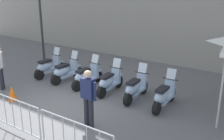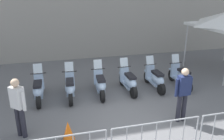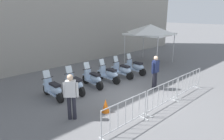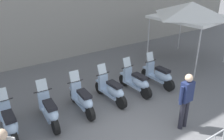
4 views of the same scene
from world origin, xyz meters
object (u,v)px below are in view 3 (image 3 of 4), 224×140
(barrier_segment_0, at_px, (125,115))
(officer_mid_plaza, at_px, (71,94))
(canopy_tent, at_px, (150,30))
(motorcycle_4, at_px, (123,70))
(motorcycle_3, at_px, (109,74))
(motorcycle_2, at_px, (93,79))
(traffic_cone, at_px, (106,106))
(motorcycle_1, at_px, (75,84))
(barrier_segment_2, at_px, (189,83))
(officer_near_row_end, at_px, (155,71))
(motorcycle_0, at_px, (53,90))
(motorcycle_5, at_px, (136,67))
(barrier_segment_1, at_px, (163,96))

(barrier_segment_0, height_order, officer_mid_plaza, officer_mid_plaza)
(canopy_tent, bearing_deg, motorcycle_4, -171.62)
(motorcycle_3, height_order, motorcycle_4, same)
(motorcycle_2, xyz_separation_m, traffic_cone, (-1.67, -2.31, -0.18))
(motorcycle_1, relative_size, motorcycle_3, 0.99)
(barrier_segment_2, bearing_deg, barrier_segment_0, 173.26)
(motorcycle_1, xyz_separation_m, barrier_segment_0, (-1.02, -3.71, 0.07))
(officer_near_row_end, relative_size, traffic_cone, 3.15)
(barrier_segment_2, distance_m, canopy_tent, 6.38)
(motorcycle_0, xyz_separation_m, motorcycle_2, (2.21, -0.32, 0.00))
(officer_mid_plaza, bearing_deg, barrier_segment_0, -69.31)
(motorcycle_0, relative_size, officer_mid_plaza, 1.00)
(motorcycle_5, distance_m, traffic_cone, 5.34)
(canopy_tent, bearing_deg, motorcycle_0, -179.71)
(motorcycle_0, bearing_deg, motorcycle_2, -8.18)
(barrier_segment_2, distance_m, traffic_cone, 4.42)
(barrier_segment_1, bearing_deg, barrier_segment_2, -6.74)
(motorcycle_3, xyz_separation_m, motorcycle_5, (2.21, -0.30, 0.00))
(motorcycle_3, relative_size, barrier_segment_1, 0.80)
(motorcycle_2, height_order, motorcycle_3, same)
(motorcycle_1, height_order, motorcycle_5, same)
(officer_near_row_end, bearing_deg, motorcycle_2, 124.09)
(motorcycle_2, xyz_separation_m, motorcycle_5, (3.33, -0.44, 0.00))
(barrier_segment_2, bearing_deg, motorcycle_2, 119.68)
(motorcycle_3, bearing_deg, canopy_tent, 5.36)
(motorcycle_3, relative_size, canopy_tent, 0.58)
(barrier_segment_2, bearing_deg, canopy_tent, 47.75)
(motorcycle_1, relative_size, traffic_cone, 3.12)
(motorcycle_1, height_order, canopy_tent, canopy_tent)
(motorcycle_0, height_order, motorcycle_1, same)
(motorcycle_0, relative_size, motorcycle_4, 1.00)
(motorcycle_3, xyz_separation_m, canopy_tent, (5.31, 0.50, 2.06))
(motorcycle_5, height_order, barrier_segment_0, motorcycle_5)
(barrier_segment_0, relative_size, officer_near_row_end, 1.25)
(motorcycle_0, height_order, motorcycle_4, same)
(motorcycle_0, bearing_deg, traffic_cone, -78.26)
(barrier_segment_0, bearing_deg, motorcycle_3, 46.80)
(officer_near_row_end, bearing_deg, motorcycle_3, 104.62)
(motorcycle_4, xyz_separation_m, traffic_cone, (-3.90, -2.05, -0.18))
(motorcycle_0, xyz_separation_m, barrier_segment_2, (4.56, -4.45, 0.07))
(barrier_segment_2, xyz_separation_m, canopy_tent, (4.08, 4.49, 1.99))
(canopy_tent, distance_m, traffic_cone, 8.81)
(motorcycle_3, relative_size, officer_near_row_end, 1.00)
(canopy_tent, relative_size, traffic_cone, 5.41)
(motorcycle_0, relative_size, motorcycle_2, 1.00)
(motorcycle_3, distance_m, motorcycle_4, 1.12)
(motorcycle_3, relative_size, barrier_segment_0, 0.80)
(motorcycle_2, bearing_deg, barrier_segment_2, -60.32)
(officer_mid_plaza, bearing_deg, motorcycle_3, 21.58)
(barrier_segment_2, xyz_separation_m, officer_near_row_end, (-0.59, 1.52, 0.45))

